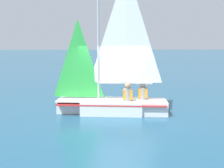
{
  "coord_description": "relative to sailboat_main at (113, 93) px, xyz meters",
  "views": [
    {
      "loc": [
        10.33,
        -0.81,
        2.55
      ],
      "look_at": [
        0.0,
        0.0,
        1.09
      ],
      "focal_mm": 45.0,
      "sensor_mm": 36.0,
      "label": 1
    }
  ],
  "objects": [
    {
      "name": "sailor_crew",
      "position": [
        -0.03,
        1.14,
        -0.11
      ],
      "size": [
        0.34,
        0.37,
        1.16
      ],
      "rotation": [
        0.0,
        0.0,
        4.57
      ],
      "color": "black",
      "rests_on": "ground_plane"
    },
    {
      "name": "sailor_helm",
      "position": [
        0.25,
        0.52,
        -0.13
      ],
      "size": [
        0.34,
        0.37,
        1.16
      ],
      "rotation": [
        0.0,
        0.0,
        4.57
      ],
      "color": "black",
      "rests_on": "ground_plane"
    },
    {
      "name": "ground_plane",
      "position": [
        -0.01,
        -0.04,
        -0.75
      ],
      "size": [
        260.0,
        260.0,
        0.0
      ],
      "primitive_type": "plane",
      "color": "#235675"
    },
    {
      "name": "sailboat_main",
      "position": [
        0.0,
        0.0,
        0.0
      ],
      "size": [
        1.93,
        4.2,
        5.4
      ],
      "rotation": [
        0.0,
        0.0,
        4.57
      ],
      "color": "white",
      "rests_on": "ground_plane"
    }
  ]
}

